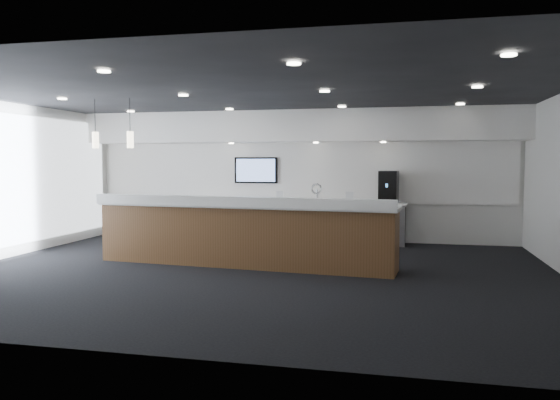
# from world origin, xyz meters

# --- Properties ---
(ground) EXTENTS (10.00, 10.00, 0.00)m
(ground) POSITION_xyz_m (0.00, 0.00, 0.00)
(ground) COLOR black
(ground) RESTS_ON ground
(ceiling) EXTENTS (10.00, 8.00, 0.02)m
(ceiling) POSITION_xyz_m (0.00, 0.00, 3.00)
(ceiling) COLOR black
(ceiling) RESTS_ON back_wall
(back_wall) EXTENTS (10.00, 0.02, 3.00)m
(back_wall) POSITION_xyz_m (0.00, 4.00, 1.50)
(back_wall) COLOR silver
(back_wall) RESTS_ON ground
(soffit_bulkhead) EXTENTS (10.00, 0.90, 0.70)m
(soffit_bulkhead) POSITION_xyz_m (0.00, 3.55, 2.65)
(soffit_bulkhead) COLOR white
(soffit_bulkhead) RESTS_ON back_wall
(alcove_panel) EXTENTS (9.80, 0.06, 1.40)m
(alcove_panel) POSITION_xyz_m (0.00, 3.97, 1.60)
(alcove_panel) COLOR white
(alcove_panel) RESTS_ON back_wall
(back_credenza) EXTENTS (5.06, 0.66, 0.95)m
(back_credenza) POSITION_xyz_m (-0.00, 3.64, 0.48)
(back_credenza) COLOR #9C9EA4
(back_credenza) RESTS_ON ground
(wall_tv) EXTENTS (1.05, 0.08, 0.62)m
(wall_tv) POSITION_xyz_m (-1.00, 3.91, 1.65)
(wall_tv) COLOR black
(wall_tv) RESTS_ON back_wall
(pendant_left) EXTENTS (0.12, 0.12, 0.30)m
(pendant_left) POSITION_xyz_m (-2.40, 0.80, 2.25)
(pendant_left) COLOR beige
(pendant_left) RESTS_ON ceiling
(pendant_right) EXTENTS (0.12, 0.12, 0.30)m
(pendant_right) POSITION_xyz_m (-3.10, 0.80, 2.25)
(pendant_right) COLOR beige
(pendant_right) RESTS_ON ceiling
(ceiling_can_lights) EXTENTS (7.00, 5.00, 0.02)m
(ceiling_can_lights) POSITION_xyz_m (0.00, 0.00, 2.97)
(ceiling_can_lights) COLOR silver
(ceiling_can_lights) RESTS_ON ceiling
(service_counter) EXTENTS (5.53, 1.39, 1.49)m
(service_counter) POSITION_xyz_m (-0.33, 0.58, 0.57)
(service_counter) COLOR brown
(service_counter) RESTS_ON ground
(coffee_machine) EXTENTS (0.45, 0.55, 0.70)m
(coffee_machine) POSITION_xyz_m (2.12, 3.65, 1.30)
(coffee_machine) COLOR black
(coffee_machine) RESTS_ON back_credenza
(info_sign_left) EXTENTS (0.17, 0.04, 0.23)m
(info_sign_left) POSITION_xyz_m (-0.33, 3.54, 1.06)
(info_sign_left) COLOR silver
(info_sign_left) RESTS_ON back_credenza
(info_sign_right) EXTENTS (0.18, 0.03, 0.23)m
(info_sign_right) POSITION_xyz_m (1.27, 3.52, 1.07)
(info_sign_right) COLOR silver
(info_sign_right) RESTS_ON back_credenza
(cup_0) EXTENTS (0.09, 0.09, 0.09)m
(cup_0) POSITION_xyz_m (1.67, 3.54, 0.99)
(cup_0) COLOR white
(cup_0) RESTS_ON back_credenza
(cup_1) EXTENTS (0.13, 0.13, 0.09)m
(cup_1) POSITION_xyz_m (1.53, 3.54, 0.99)
(cup_1) COLOR white
(cup_1) RESTS_ON back_credenza
(cup_2) EXTENTS (0.11, 0.11, 0.09)m
(cup_2) POSITION_xyz_m (1.39, 3.54, 0.99)
(cup_2) COLOR white
(cup_2) RESTS_ON back_credenza
(cup_3) EXTENTS (0.12, 0.12, 0.09)m
(cup_3) POSITION_xyz_m (1.25, 3.54, 0.99)
(cup_3) COLOR white
(cup_3) RESTS_ON back_credenza
(cup_4) EXTENTS (0.13, 0.13, 0.09)m
(cup_4) POSITION_xyz_m (1.11, 3.54, 0.99)
(cup_4) COLOR white
(cup_4) RESTS_ON back_credenza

